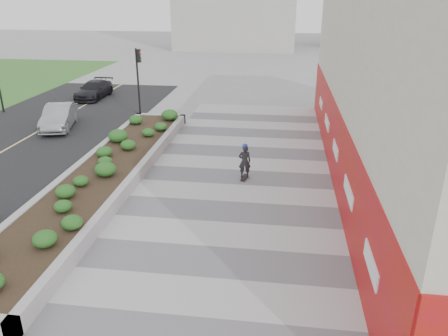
% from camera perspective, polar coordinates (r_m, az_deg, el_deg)
% --- Properties ---
extents(ground, '(160.00, 160.00, 0.00)m').
position_cam_1_polar(ground, '(11.75, -2.41, -17.03)').
color(ground, gray).
rests_on(ground, ground).
extents(walkway, '(8.00, 36.00, 0.01)m').
position_cam_1_polar(walkway, '(14.17, -0.32, -9.42)').
color(walkway, '#A8A8AD').
rests_on(walkway, ground).
extents(building, '(6.04, 24.08, 8.00)m').
position_cam_1_polar(building, '(19.03, 24.00, 9.80)').
color(building, '#BAB49F').
rests_on(building, ground).
extents(planter, '(3.00, 18.00, 0.90)m').
position_cam_1_polar(planter, '(18.85, -15.39, -0.54)').
color(planter, '#9E9EA0').
rests_on(planter, ground).
extents(traffic_signal_near, '(0.33, 0.28, 4.20)m').
position_cam_1_polar(traffic_signal_near, '(28.31, -11.11, 12.20)').
color(traffic_signal_near, black).
rests_on(traffic_signal_near, ground).
extents(manhole_cover, '(0.44, 0.44, 0.01)m').
position_cam_1_polar(manhole_cover, '(14.12, 1.72, -9.57)').
color(manhole_cover, '#595654').
rests_on(manhole_cover, ground).
extents(skateboarder, '(0.57, 0.74, 1.58)m').
position_cam_1_polar(skateboarder, '(18.33, 2.72, 0.90)').
color(skateboarder, beige).
rests_on(skateboarder, ground).
extents(car_silver, '(2.48, 4.39, 1.37)m').
position_cam_1_polar(car_silver, '(27.17, -20.75, 6.29)').
color(car_silver, gray).
rests_on(car_silver, ground).
extents(car_dark, '(1.76, 4.28, 1.24)m').
position_cam_1_polar(car_dark, '(34.42, -16.63, 9.77)').
color(car_dark, black).
rests_on(car_dark, ground).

